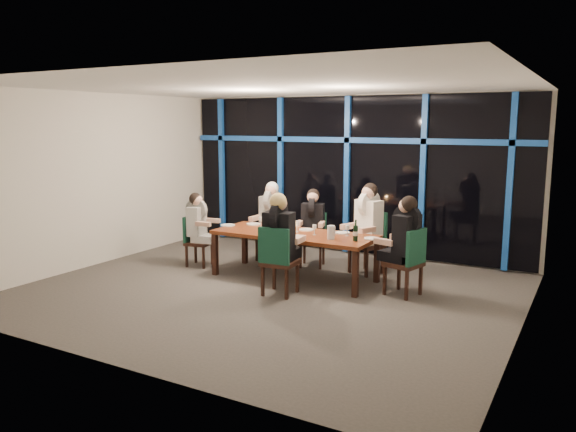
% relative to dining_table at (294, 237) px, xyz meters
% --- Properties ---
extents(room, '(7.04, 7.00, 3.02)m').
position_rel_dining_table_xyz_m(room, '(0.00, -0.80, 1.34)').
color(room, '#504B47').
rests_on(room, ground).
extents(window_wall, '(6.86, 0.43, 2.94)m').
position_rel_dining_table_xyz_m(window_wall, '(0.01, 2.13, 0.87)').
color(window_wall, black).
rests_on(window_wall, ground).
extents(dining_table, '(2.60, 1.00, 0.75)m').
position_rel_dining_table_xyz_m(dining_table, '(0.00, 0.00, 0.00)').
color(dining_table, brown).
rests_on(dining_table, ground).
extents(chair_far_left, '(0.46, 0.46, 0.98)m').
position_rel_dining_table_xyz_m(chair_far_left, '(-0.95, 0.95, -0.14)').
color(chair_far_left, black).
rests_on(chair_far_left, ground).
extents(chair_far_mid, '(0.53, 0.53, 0.92)m').
position_rel_dining_table_xyz_m(chair_far_mid, '(-0.11, 0.91, -0.17)').
color(chair_far_mid, black).
rests_on(chair_far_mid, ground).
extents(chair_far_right, '(0.62, 0.62, 1.03)m').
position_rel_dining_table_xyz_m(chair_far_right, '(0.93, 0.95, -0.11)').
color(chair_far_right, black).
rests_on(chair_far_right, ground).
extents(chair_end_left, '(0.47, 0.47, 0.88)m').
position_rel_dining_table_xyz_m(chair_end_left, '(-1.91, -0.11, -0.19)').
color(chair_end_left, black).
rests_on(chair_end_left, ground).
extents(chair_end_right, '(0.57, 0.57, 1.00)m').
position_rel_dining_table_xyz_m(chair_end_right, '(1.88, -0.02, -0.13)').
color(chair_end_right, black).
rests_on(chair_end_right, ground).
extents(chair_near_mid, '(0.51, 0.51, 1.02)m').
position_rel_dining_table_xyz_m(chair_near_mid, '(0.23, -0.93, -0.11)').
color(chair_near_mid, black).
rests_on(chair_near_mid, ground).
extents(diner_far_left, '(0.49, 0.61, 0.95)m').
position_rel_dining_table_xyz_m(diner_far_left, '(-0.96, 0.86, 0.25)').
color(diner_far_left, black).
rests_on(diner_far_left, ground).
extents(diner_far_mid, '(0.54, 0.63, 0.90)m').
position_rel_dining_table_xyz_m(diner_far_mid, '(-0.09, 0.83, 0.20)').
color(diner_far_mid, black).
rests_on(diner_far_mid, ground).
extents(diner_far_right, '(0.63, 0.70, 1.00)m').
position_rel_dining_table_xyz_m(diner_far_right, '(0.89, 0.87, 0.30)').
color(diner_far_right, white).
rests_on(diner_far_right, ground).
extents(diner_end_left, '(0.58, 0.48, 0.86)m').
position_rel_dining_table_xyz_m(diner_end_left, '(-1.84, -0.10, 0.16)').
color(diner_end_left, black).
rests_on(diner_end_left, ground).
extents(diner_end_right, '(0.67, 0.57, 0.97)m').
position_rel_dining_table_xyz_m(diner_end_right, '(1.80, 0.00, 0.27)').
color(diner_end_right, black).
rests_on(diner_end_right, ground).
extents(diner_near_mid, '(0.53, 0.66, 1.00)m').
position_rel_dining_table_xyz_m(diner_near_mid, '(0.23, -0.84, 0.29)').
color(diner_near_mid, black).
rests_on(diner_near_mid, ground).
extents(plate_far_left, '(0.24, 0.24, 0.01)m').
position_rel_dining_table_xyz_m(plate_far_left, '(-0.96, 0.30, 0.08)').
color(plate_far_left, white).
rests_on(plate_far_left, dining_table).
extents(plate_far_mid, '(0.24, 0.24, 0.01)m').
position_rel_dining_table_xyz_m(plate_far_mid, '(0.07, 0.29, 0.08)').
color(plate_far_mid, white).
rests_on(plate_far_mid, dining_table).
extents(plate_far_right, '(0.24, 0.24, 0.01)m').
position_rel_dining_table_xyz_m(plate_far_right, '(0.68, 0.35, 0.08)').
color(plate_far_right, white).
rests_on(plate_far_right, dining_table).
extents(plate_end_left, '(0.24, 0.24, 0.01)m').
position_rel_dining_table_xyz_m(plate_end_left, '(-1.28, 0.00, 0.08)').
color(plate_end_left, white).
rests_on(plate_end_left, dining_table).
extents(plate_end_right, '(0.24, 0.24, 0.01)m').
position_rel_dining_table_xyz_m(plate_end_right, '(1.26, 0.15, 0.08)').
color(plate_end_right, white).
rests_on(plate_end_right, dining_table).
extents(plate_near_mid, '(0.24, 0.24, 0.01)m').
position_rel_dining_table_xyz_m(plate_near_mid, '(0.18, -0.28, 0.08)').
color(plate_near_mid, white).
rests_on(plate_near_mid, dining_table).
extents(wine_bottle, '(0.07, 0.07, 0.32)m').
position_rel_dining_table_xyz_m(wine_bottle, '(1.10, -0.12, 0.19)').
color(wine_bottle, black).
rests_on(wine_bottle, dining_table).
extents(water_pitcher, '(0.13, 0.11, 0.21)m').
position_rel_dining_table_xyz_m(water_pitcher, '(0.72, -0.16, 0.17)').
color(water_pitcher, silver).
rests_on(water_pitcher, dining_table).
extents(tea_light, '(0.05, 0.05, 0.03)m').
position_rel_dining_table_xyz_m(tea_light, '(-0.05, -0.26, 0.08)').
color(tea_light, '#F7AA4A').
rests_on(tea_light, dining_table).
extents(wine_glass_a, '(0.07, 0.07, 0.18)m').
position_rel_dining_table_xyz_m(wine_glass_a, '(-0.25, -0.00, 0.20)').
color(wine_glass_a, silver).
rests_on(wine_glass_a, dining_table).
extents(wine_glass_b, '(0.07, 0.07, 0.18)m').
position_rel_dining_table_xyz_m(wine_glass_b, '(0.01, 0.08, 0.20)').
color(wine_glass_b, silver).
rests_on(wine_glass_b, dining_table).
extents(wine_glass_c, '(0.06, 0.06, 0.16)m').
position_rel_dining_table_xyz_m(wine_glass_c, '(0.36, 0.01, 0.19)').
color(wine_glass_c, silver).
rests_on(wine_glass_c, dining_table).
extents(wine_glass_d, '(0.07, 0.07, 0.18)m').
position_rel_dining_table_xyz_m(wine_glass_d, '(-0.70, 0.12, 0.20)').
color(wine_glass_d, silver).
rests_on(wine_glass_d, dining_table).
extents(wine_glass_e, '(0.07, 0.07, 0.17)m').
position_rel_dining_table_xyz_m(wine_glass_e, '(0.84, 0.18, 0.19)').
color(wine_glass_e, white).
rests_on(wine_glass_e, dining_table).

